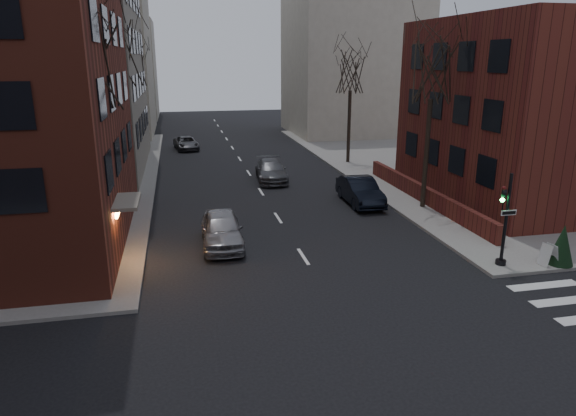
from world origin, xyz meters
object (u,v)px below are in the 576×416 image
object	(u,v)px
parked_sedan	(360,191)
tree_right_b	(351,72)
tree_left_c	(133,65)
sandwich_board	(549,255)
evergreen_shrub	(562,245)
tree_left_b	(115,54)
car_lane_silver	(222,229)
streetlamp_near	(126,137)
car_lane_gray	(271,171)
tree_right_a	(433,70)
car_lane_far	(186,143)
streetlamp_far	(145,107)
tree_left_a	(85,63)
traffic_signal	(504,226)

from	to	relation	value
parked_sedan	tree_right_b	bearing A→B (deg)	75.70
tree_left_c	tree_right_b	xyz separation A→B (m)	(17.60, -8.00, -0.44)
sandwich_board	evergreen_shrub	bearing A→B (deg)	-5.94
tree_left_b	sandwich_board	world-z (taller)	tree_left_b
car_lane_silver	tree_left_b	bearing A→B (deg)	115.88
streetlamp_near	car_lane_gray	size ratio (longest dim) A/B	1.22
parked_sedan	car_lane_gray	bearing A→B (deg)	121.16
tree_right_a	parked_sedan	distance (m)	8.14
tree_left_c	tree_right_a	world-z (taller)	same
streetlamp_near	car_lane_gray	world-z (taller)	streetlamp_near
car_lane_far	tree_left_b	bearing A→B (deg)	-112.24
car_lane_far	evergreen_shrub	distance (m)	36.70
tree_left_c	car_lane_silver	world-z (taller)	tree_left_c
car_lane_gray	sandwich_board	distance (m)	20.49
streetlamp_near	sandwich_board	bearing A→B (deg)	-36.70
tree_right_b	streetlamp_far	bearing A→B (deg)	149.53
tree_left_a	car_lane_far	size ratio (longest dim) A/B	2.28
tree_left_c	parked_sedan	distance (m)	25.77
car_lane_silver	sandwich_board	world-z (taller)	car_lane_silver
tree_left_a	streetlamp_near	distance (m)	9.07
tree_left_b	car_lane_silver	xyz separation A→B (m)	(5.33, -11.74, -8.10)
streetlamp_near	car_lane_gray	xyz separation A→B (m)	(9.46, 5.07, -3.49)
tree_left_a	streetlamp_far	bearing A→B (deg)	88.77
car_lane_gray	car_lane_far	world-z (taller)	car_lane_gray
tree_right_b	car_lane_far	xyz separation A→B (m)	(-13.32, 9.98, -6.96)
tree_left_b	tree_left_c	xyz separation A→B (m)	(0.00, 14.00, -0.88)
tree_left_c	streetlamp_far	distance (m)	4.33
car_lane_gray	sandwich_board	bearing A→B (deg)	-60.57
sandwich_board	tree_right_a	bearing A→B (deg)	90.72
tree_left_a	parked_sedan	bearing A→B (deg)	22.14
tree_left_c	tree_right_b	size ratio (longest dim) A/B	1.06
tree_left_a	parked_sedan	size ratio (longest dim) A/B	2.07
traffic_signal	tree_left_b	bearing A→B (deg)	134.54
tree_left_c	evergreen_shrub	world-z (taller)	tree_left_c
parked_sedan	sandwich_board	bearing A→B (deg)	-67.86
parked_sedan	sandwich_board	world-z (taller)	parked_sedan
streetlamp_near	evergreen_shrub	distance (m)	23.29
parked_sedan	streetlamp_near	bearing A→B (deg)	171.81
car_lane_silver	car_lane_far	bearing A→B (deg)	93.62
tree_left_b	car_lane_gray	world-z (taller)	tree_left_b
car_lane_far	streetlamp_far	bearing A→B (deg)	172.47
tree_left_a	parked_sedan	distance (m)	17.23
traffic_signal	car_lane_far	world-z (taller)	traffic_signal
streetlamp_far	sandwich_board	xyz separation A→B (m)	(18.11, -33.50, -3.61)
tree_left_c	sandwich_board	distance (m)	37.38
parked_sedan	sandwich_board	distance (m)	12.15
tree_right_b	evergreen_shrub	distance (m)	24.46
tree_left_c	streetlamp_far	bearing A→B (deg)	73.30
traffic_signal	tree_left_c	xyz separation A→B (m)	(-16.74, 31.01, 6.12)
tree_left_b	car_lane_silver	distance (m)	15.23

